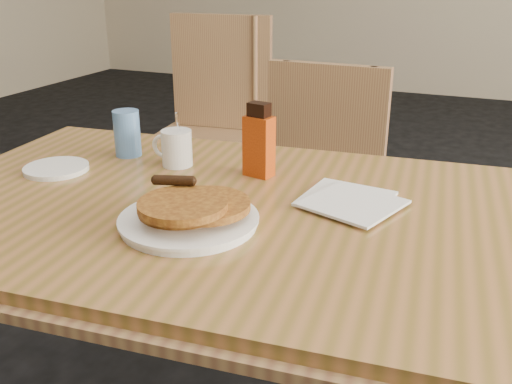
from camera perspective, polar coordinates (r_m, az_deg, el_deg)
main_table at (r=1.24m, az=-4.96°, el=-2.62°), size 1.41×1.01×0.75m
chair_main_far at (r=1.93m, az=6.03°, el=1.29°), size 0.43×0.43×0.92m
chair_wall_extra at (r=2.57m, az=-4.44°, el=8.01°), size 0.51×0.51×1.02m
pancake_plate at (r=1.11m, az=-6.69°, el=-2.19°), size 0.27×0.27×0.08m
coffee_mug at (r=1.44m, az=-8.01°, el=4.46°), size 0.11×0.08×0.14m
syrup_bottle at (r=1.35m, az=0.29°, el=4.97°), size 0.07×0.06×0.18m
napkin_stack at (r=1.23m, az=9.31°, el=-0.88°), size 0.23×0.24×0.01m
blue_tumbler at (r=1.54m, az=-12.77°, el=5.75°), size 0.08×0.08×0.12m
side_saucer at (r=1.49m, az=-19.34°, el=2.25°), size 0.19×0.19×0.01m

